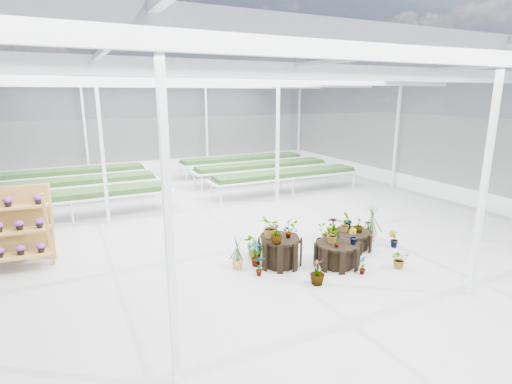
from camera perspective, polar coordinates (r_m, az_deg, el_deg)
name	(u,v)px	position (r m, az deg, el deg)	size (l,w,h in m)	color
ground_plane	(250,251)	(10.37, -0.82, -8.44)	(24.00, 24.00, 0.00)	gray
greenhouse_shell	(250,165)	(9.74, -0.87, 3.90)	(18.00, 24.00, 4.50)	white
steel_frame	(250,165)	(9.74, -0.87, 3.90)	(18.00, 24.00, 4.50)	silver
nursery_benches	(176,181)	(16.77, -11.41, 1.49)	(16.00, 7.00, 0.84)	silver
plinth_tall	(280,251)	(9.48, 3.44, -8.48)	(0.99, 0.99, 0.67)	black
plinth_mid	(337,254)	(9.67, 11.49, -8.68)	(1.04, 1.04, 0.55)	black
plinth_low	(351,240)	(10.78, 13.47, -6.65)	(1.02, 1.02, 0.46)	black
shelf_rack	(10,229)	(10.75, -31.70, -4.55)	(1.75, 0.92, 1.85)	olive
nursery_plants	(309,236)	(10.02, 7.56, -6.30)	(4.62, 3.12, 1.31)	#24401C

